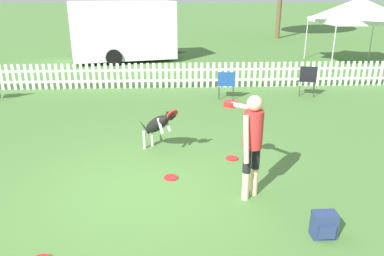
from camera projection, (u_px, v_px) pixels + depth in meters
name	position (u px, v px, depth m)	size (l,w,h in m)	color
ground_plane	(143.00, 188.00, 5.89)	(240.00, 240.00, 0.00)	#4C7A38
handler_person	(251.00, 135.00, 5.35)	(0.54, 1.05, 1.58)	beige
leaping_dog	(158.00, 124.00, 7.03)	(0.84, 0.99, 0.97)	black
frisbee_near_handler	(171.00, 178.00, 6.20)	(0.23, 0.23, 0.02)	red
frisbee_midfield	(232.00, 158.00, 6.92)	(0.23, 0.23, 0.02)	red
backpack_on_grass	(324.00, 225.00, 4.66)	(0.30, 0.23, 0.34)	navy
picket_fence	(157.00, 75.00, 11.97)	(25.28, 0.04, 0.80)	white
folding_chair_center	(226.00, 82.00, 10.71)	(0.55, 0.57, 0.81)	#333338
folding_chair_green_right	(308.00, 78.00, 10.96)	(0.62, 0.63, 0.91)	#333338
canopy_tent_main	(359.00, 10.00, 15.33)	(3.13, 3.13, 2.72)	silver
equipment_trailer	(122.00, 30.00, 16.52)	(5.36, 3.35, 2.57)	white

